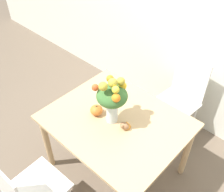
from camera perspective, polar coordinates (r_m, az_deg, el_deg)
name	(u,v)px	position (r m, az deg, el deg)	size (l,w,h in m)	color
ground_plane	(116,167)	(2.90, 0.78, -15.24)	(12.00, 12.00, 0.00)	brown
wall_back	(198,12)	(2.79, 18.26, 16.97)	(8.00, 0.06, 2.70)	silver
dining_table	(116,127)	(2.39, 0.92, -6.84)	(1.19, 0.98, 0.74)	tan
flower_vase	(112,98)	(2.14, 0.02, -0.41)	(0.27, 0.27, 0.46)	silver
pumpkin	(96,110)	(2.34, -3.40, -3.08)	(0.11, 0.11, 0.10)	orange
turkey_figurine	(125,125)	(2.23, 2.96, -6.30)	(0.08, 0.11, 0.07)	#936642
dining_chair_near_window	(180,99)	(2.96, 14.54, -0.57)	(0.45, 0.45, 0.97)	white
dining_chair_far_side	(29,192)	(2.28, -17.67, -19.24)	(0.44, 0.44, 0.97)	white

